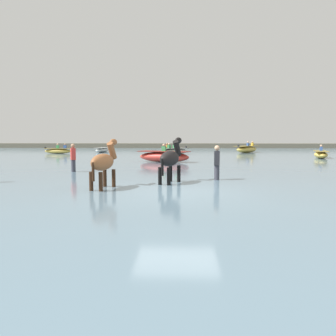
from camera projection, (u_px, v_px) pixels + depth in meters
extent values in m
plane|color=#756B56|center=(177.00, 201.00, 10.29)|extent=(120.00, 120.00, 0.00)
cube|color=slate|center=(179.00, 167.00, 20.22)|extent=(90.00, 90.00, 0.32)
ellipsoid|color=brown|center=(103.00, 162.00, 10.64)|extent=(0.74, 1.39, 0.53)
cylinder|color=black|center=(105.00, 183.00, 11.19)|extent=(0.12, 0.12, 0.90)
cylinder|color=black|center=(114.00, 183.00, 11.10)|extent=(0.12, 0.12, 0.90)
cylinder|color=black|center=(91.00, 187.00, 10.30)|extent=(0.12, 0.12, 0.90)
cylinder|color=black|center=(101.00, 187.00, 10.22)|extent=(0.12, 0.12, 0.90)
cylinder|color=brown|center=(112.00, 151.00, 11.27)|extent=(0.31, 0.52, 0.61)
ellipsoid|color=brown|center=(113.00, 142.00, 11.37)|extent=(0.29, 0.48, 0.23)
cylinder|color=black|center=(93.00, 172.00, 10.06)|extent=(0.08, 0.08, 0.57)
ellipsoid|color=black|center=(170.00, 159.00, 11.91)|extent=(0.91, 1.43, 0.54)
cylinder|color=black|center=(171.00, 178.00, 12.47)|extent=(0.13, 0.13, 0.92)
cylinder|color=black|center=(179.00, 178.00, 12.35)|extent=(0.13, 0.13, 0.92)
cylinder|color=black|center=(160.00, 181.00, 11.60)|extent=(0.13, 0.13, 0.92)
cylinder|color=black|center=(169.00, 181.00, 11.48)|extent=(0.13, 0.13, 0.92)
cylinder|color=black|center=(177.00, 148.00, 12.53)|extent=(0.37, 0.54, 0.62)
ellipsoid|color=black|center=(178.00, 140.00, 12.63)|extent=(0.34, 0.50, 0.23)
cylinder|color=black|center=(162.00, 167.00, 11.34)|extent=(0.09, 0.09, 0.58)
ellipsoid|color=gold|center=(321.00, 155.00, 26.15)|extent=(1.63, 2.90, 0.51)
cube|color=olive|center=(321.00, 151.00, 26.12)|extent=(1.57, 2.79, 0.04)
cube|color=#3356A8|center=(321.00, 149.00, 26.10)|extent=(0.24, 0.30, 0.30)
sphere|color=tan|center=(321.00, 146.00, 26.08)|extent=(0.18, 0.18, 0.18)
ellipsoid|color=silver|center=(102.00, 150.00, 35.98)|extent=(1.34, 2.82, 0.45)
cube|color=gray|center=(102.00, 148.00, 35.96)|extent=(1.28, 2.70, 0.04)
ellipsoid|color=#B2AD9E|center=(175.00, 151.00, 31.53)|extent=(2.75, 2.53, 0.55)
cube|color=slate|center=(175.00, 148.00, 31.51)|extent=(2.64, 2.43, 0.04)
cube|color=black|center=(186.00, 147.00, 32.30)|extent=(0.19, 0.20, 0.18)
cube|color=#388E51|center=(169.00, 147.00, 30.95)|extent=(0.31, 0.30, 0.30)
sphere|color=tan|center=(169.00, 144.00, 30.93)|extent=(0.18, 0.18, 0.18)
cube|color=#388E51|center=(174.00, 146.00, 31.57)|extent=(0.31, 0.30, 0.30)
sphere|color=beige|center=(174.00, 144.00, 31.55)|extent=(0.18, 0.18, 0.18)
ellipsoid|color=#BC382D|center=(164.00, 157.00, 22.04)|extent=(3.65, 2.37, 0.67)
cube|color=maroon|center=(164.00, 151.00, 22.00)|extent=(3.50, 2.27, 0.04)
cube|color=#388E51|center=(177.00, 149.00, 21.48)|extent=(0.31, 0.26, 0.30)
sphere|color=tan|center=(177.00, 145.00, 21.46)|extent=(0.18, 0.18, 0.18)
cube|color=#388E51|center=(164.00, 149.00, 21.97)|extent=(0.31, 0.26, 0.30)
sphere|color=tan|center=(164.00, 145.00, 21.95)|extent=(0.18, 0.18, 0.18)
ellipsoid|color=gold|center=(247.00, 149.00, 35.01)|extent=(3.19, 3.57, 0.66)
cube|color=olive|center=(247.00, 146.00, 34.97)|extent=(3.06, 3.43, 0.04)
cube|color=black|center=(238.00, 146.00, 33.66)|extent=(0.20, 0.19, 0.18)
cube|color=gold|center=(252.00, 144.00, 35.65)|extent=(0.30, 0.32, 0.30)
sphere|color=tan|center=(252.00, 142.00, 35.62)|extent=(0.18, 0.18, 0.18)
cube|color=#3356A8|center=(248.00, 144.00, 34.88)|extent=(0.30, 0.32, 0.30)
sphere|color=tan|center=(248.00, 142.00, 34.86)|extent=(0.18, 0.18, 0.18)
ellipsoid|color=gold|center=(58.00, 151.00, 33.18)|extent=(2.63, 0.90, 0.47)
cube|color=olive|center=(58.00, 149.00, 33.16)|extent=(2.52, 0.86, 0.04)
cube|color=black|center=(45.00, 148.00, 33.22)|extent=(0.12, 0.16, 0.18)
cube|color=#3356A8|center=(65.00, 147.00, 33.03)|extent=(0.26, 0.18, 0.30)
sphere|color=#A37556|center=(65.00, 144.00, 33.01)|extent=(0.18, 0.18, 0.18)
cube|color=#388E51|center=(58.00, 147.00, 33.08)|extent=(0.26, 0.18, 0.30)
sphere|color=tan|center=(58.00, 144.00, 33.06)|extent=(0.18, 0.18, 0.18)
ellipsoid|color=black|center=(168.00, 150.00, 35.30)|extent=(1.44, 2.61, 0.48)
cube|color=black|center=(168.00, 148.00, 35.28)|extent=(1.38, 2.51, 0.04)
cube|color=black|center=(170.00, 147.00, 34.11)|extent=(0.18, 0.16, 0.18)
cube|color=red|center=(167.00, 146.00, 35.95)|extent=(0.24, 0.30, 0.30)
sphere|color=#A37556|center=(167.00, 144.00, 35.92)|extent=(0.18, 0.18, 0.18)
cube|color=gold|center=(167.00, 146.00, 35.25)|extent=(0.24, 0.30, 0.30)
sphere|color=#A37556|center=(167.00, 144.00, 35.23)|extent=(0.18, 0.18, 0.18)
cylinder|color=#383842|center=(73.00, 169.00, 15.95)|extent=(0.20, 0.20, 0.88)
cube|color=red|center=(73.00, 154.00, 15.88)|extent=(0.32, 0.38, 0.54)
sphere|color=#A37556|center=(73.00, 146.00, 15.85)|extent=(0.20, 0.20, 0.20)
cylinder|color=#383842|center=(217.00, 177.00, 12.91)|extent=(0.20, 0.20, 0.88)
cube|color=#232328|center=(217.00, 158.00, 12.85)|extent=(0.24, 0.34, 0.54)
sphere|color=tan|center=(217.00, 148.00, 12.81)|extent=(0.20, 0.20, 0.20)
cube|color=#605B4C|center=(181.00, 147.00, 50.15)|extent=(80.00, 2.40, 0.99)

